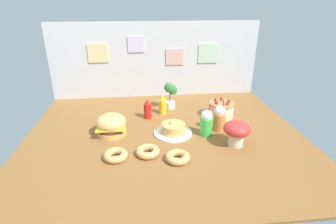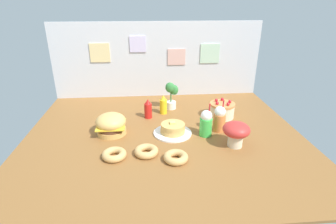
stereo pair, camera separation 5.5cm
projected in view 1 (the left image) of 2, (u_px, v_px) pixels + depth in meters
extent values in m
cube|color=brown|center=(165.00, 136.00, 2.41)|extent=(2.49, 2.16, 0.02)
cube|color=silver|center=(156.00, 60.00, 3.21)|extent=(2.49, 0.03, 0.90)
cube|color=beige|center=(98.00, 53.00, 3.08)|extent=(0.23, 0.01, 0.22)
cube|color=silver|center=(136.00, 44.00, 3.09)|extent=(0.19, 0.01, 0.18)
cube|color=#D8A599|center=(175.00, 57.00, 3.19)|extent=(0.21, 0.01, 0.19)
cube|color=#B2D1B2|center=(208.00, 53.00, 3.22)|extent=(0.23, 0.01, 0.23)
cylinder|color=#DBA859|center=(112.00, 132.00, 2.42)|extent=(0.27, 0.27, 0.05)
cylinder|color=#59331E|center=(111.00, 128.00, 2.40)|extent=(0.24, 0.24, 0.04)
cube|color=yellow|center=(111.00, 125.00, 2.39)|extent=(0.25, 0.25, 0.01)
ellipsoid|color=#E5B260|center=(111.00, 122.00, 2.38)|extent=(0.27, 0.27, 0.15)
cylinder|color=white|center=(173.00, 133.00, 2.43)|extent=(0.35, 0.35, 0.02)
cylinder|color=#E0AD5B|center=(173.00, 131.00, 2.42)|extent=(0.22, 0.22, 0.03)
cylinder|color=#E0AD5B|center=(173.00, 128.00, 2.41)|extent=(0.22, 0.22, 0.03)
cylinder|color=#E0AD5B|center=(173.00, 125.00, 2.40)|extent=(0.22, 0.22, 0.03)
cube|color=#F7E072|center=(173.00, 123.00, 2.39)|extent=(0.05, 0.05, 0.02)
cylinder|color=beige|center=(221.00, 111.00, 2.76)|extent=(0.25, 0.25, 0.13)
cylinder|color=#EA8C4C|center=(222.00, 104.00, 2.73)|extent=(0.26, 0.26, 0.02)
sphere|color=red|center=(229.00, 101.00, 2.72)|extent=(0.03, 0.03, 0.03)
sphere|color=red|center=(221.00, 99.00, 2.78)|extent=(0.03, 0.03, 0.03)
sphere|color=red|center=(216.00, 100.00, 2.76)|extent=(0.03, 0.03, 0.03)
sphere|color=red|center=(216.00, 103.00, 2.68)|extent=(0.03, 0.03, 0.03)
sphere|color=red|center=(227.00, 103.00, 2.66)|extent=(0.03, 0.03, 0.03)
cylinder|color=red|center=(148.00, 111.00, 2.72)|extent=(0.08, 0.08, 0.15)
cone|color=red|center=(147.00, 102.00, 2.68)|extent=(0.06, 0.06, 0.05)
cylinder|color=yellow|center=(163.00, 107.00, 2.83)|extent=(0.08, 0.08, 0.15)
cone|color=yellow|center=(163.00, 98.00, 2.79)|extent=(0.06, 0.06, 0.05)
cylinder|color=green|center=(206.00, 127.00, 2.38)|extent=(0.11, 0.11, 0.16)
sphere|color=white|center=(207.00, 115.00, 2.34)|extent=(0.10, 0.10, 0.10)
cylinder|color=red|center=(209.00, 112.00, 2.33)|extent=(0.01, 0.03, 0.16)
cylinder|color=orange|center=(219.00, 122.00, 2.47)|extent=(0.11, 0.11, 0.16)
sphere|color=white|center=(220.00, 111.00, 2.43)|extent=(0.10, 0.10, 0.10)
cylinder|color=red|center=(223.00, 108.00, 2.42)|extent=(0.01, 0.04, 0.16)
torus|color=tan|center=(116.00, 155.00, 2.05)|extent=(0.19, 0.19, 0.06)
torus|color=pink|center=(116.00, 155.00, 2.05)|extent=(0.18, 0.18, 0.05)
torus|color=tan|center=(148.00, 152.00, 2.10)|extent=(0.19, 0.19, 0.06)
torus|color=brown|center=(148.00, 151.00, 2.10)|extent=(0.18, 0.18, 0.05)
torus|color=tan|center=(178.00, 157.00, 2.03)|extent=(0.19, 0.19, 0.06)
torus|color=#D89ED8|center=(178.00, 157.00, 2.02)|extent=(0.18, 0.18, 0.05)
cylinder|color=white|center=(170.00, 105.00, 2.97)|extent=(0.11, 0.11, 0.08)
cylinder|color=#4C7238|center=(170.00, 95.00, 2.93)|extent=(0.02, 0.02, 0.14)
ellipsoid|color=#38843D|center=(173.00, 90.00, 2.91)|extent=(0.09, 0.06, 0.11)
ellipsoid|color=#38843D|center=(168.00, 87.00, 2.92)|extent=(0.09, 0.06, 0.11)
ellipsoid|color=#38843D|center=(169.00, 88.00, 2.85)|extent=(0.09, 0.06, 0.11)
cylinder|color=beige|center=(236.00, 140.00, 2.23)|extent=(0.12, 0.12, 0.10)
ellipsoid|color=red|center=(237.00, 129.00, 2.19)|extent=(0.23, 0.23, 0.12)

